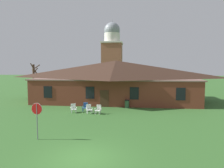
# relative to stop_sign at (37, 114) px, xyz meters

# --- Properties ---
(ground_plane) EXTENTS (200.00, 200.00, 0.00)m
(ground_plane) POSITION_rel_stop_sign_xyz_m (3.82, -2.46, -1.81)
(ground_plane) COLOR #336028
(brick_building) EXTENTS (22.75, 10.40, 5.85)m
(brick_building) POSITION_rel_stop_sign_xyz_m (3.82, 16.67, 1.16)
(brick_building) COLOR brown
(brick_building) RESTS_ON ground
(dome_tower) EXTENTS (5.18, 5.18, 16.62)m
(dome_tower) POSITION_rel_stop_sign_xyz_m (0.86, 37.76, 5.68)
(dome_tower) COLOR #93563D
(dome_tower) RESTS_ON ground
(stop_sign) EXTENTS (0.80, 0.11, 2.55)m
(stop_sign) POSITION_rel_stop_sign_xyz_m (0.00, 0.00, 0.00)
(stop_sign) COLOR slate
(stop_sign) RESTS_ON ground
(lawn_chair_by_porch) EXTENTS (0.81, 0.85, 0.96)m
(lawn_chair_by_porch) POSITION_rel_stop_sign_xyz_m (-0.01, 8.27, -1.32)
(lawn_chair_by_porch) COLOR white
(lawn_chair_by_porch) RESTS_ON ground
(lawn_chair_near_door) EXTENTS (0.64, 0.67, 0.96)m
(lawn_chair_near_door) POSITION_rel_stop_sign_xyz_m (1.11, 9.12, -1.32)
(lawn_chair_near_door) COLOR #2D5693
(lawn_chair_near_door) RESTS_ON ground
(lawn_chair_left_end) EXTENTS (0.82, 0.85, 0.96)m
(lawn_chair_left_end) POSITION_rel_stop_sign_xyz_m (1.76, 8.09, -1.32)
(lawn_chair_left_end) COLOR white
(lawn_chair_left_end) RESTS_ON ground
(lawn_chair_middle) EXTENTS (0.71, 0.75, 0.96)m
(lawn_chair_middle) POSITION_rel_stop_sign_xyz_m (2.80, 7.98, -1.32)
(lawn_chair_middle) COLOR silver
(lawn_chair_middle) RESTS_ON ground
(bare_tree_beside_building) EXTENTS (1.47, 1.54, 5.52)m
(bare_tree_beside_building) POSITION_rel_stop_sign_xyz_m (-9.45, 17.94, 1.20)
(bare_tree_beside_building) COLOR brown
(bare_tree_beside_building) RESTS_ON ground
(trash_bin) EXTENTS (0.56, 0.56, 0.98)m
(trash_bin) POSITION_rel_stop_sign_xyz_m (5.69, 11.37, -1.32)
(trash_bin) COLOR #335638
(trash_bin) RESTS_ON ground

